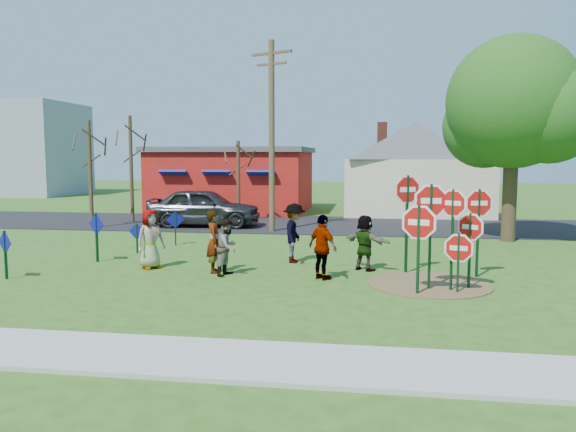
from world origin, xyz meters
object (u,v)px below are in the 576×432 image
object	(u,v)px
person_a	(150,239)
leafy_tree	(517,109)
stop_sign_a	(419,230)
stop_sign_b	(407,199)
stop_sign_d	(479,210)
stop_sign_c	(453,216)
suv	(204,207)
person_b	(214,242)
utility_pole	(272,132)

from	to	relation	value
person_a	leafy_tree	world-z (taller)	leafy_tree
person_a	stop_sign_a	bearing A→B (deg)	-65.55
stop_sign_b	leafy_tree	world-z (taller)	leafy_tree
stop_sign_d	leafy_tree	size ratio (longest dim) A/B	0.32
stop_sign_c	suv	world-z (taller)	stop_sign_c
person_a	suv	size ratio (longest dim) A/B	0.33
person_a	person_b	size ratio (longest dim) A/B	0.99
stop_sign_d	utility_pole	size ratio (longest dim) A/B	0.31
utility_pole	suv	bearing A→B (deg)	160.18
stop_sign_c	suv	bearing A→B (deg)	160.56
stop_sign_d	utility_pole	distance (m)	11.43
stop_sign_d	utility_pole	bearing A→B (deg)	117.78
person_a	suv	world-z (taller)	suv
stop_sign_c	stop_sign_d	distance (m)	2.04
stop_sign_b	stop_sign_d	size ratio (longest dim) A/B	1.15
stop_sign_b	utility_pole	world-z (taller)	utility_pole
stop_sign_d	person_b	bearing A→B (deg)	170.66
stop_sign_b	leafy_tree	size ratio (longest dim) A/B	0.37
suv	leafy_tree	world-z (taller)	leafy_tree
person_b	suv	distance (m)	10.74
stop_sign_d	utility_pole	world-z (taller)	utility_pole
suv	leafy_tree	size ratio (longest dim) A/B	0.67
stop_sign_a	stop_sign_c	world-z (taller)	stop_sign_c
leafy_tree	utility_pole	bearing A→B (deg)	172.55
stop_sign_d	person_a	world-z (taller)	stop_sign_d
person_b	utility_pole	size ratio (longest dim) A/B	0.22
leafy_tree	stop_sign_b	bearing A→B (deg)	-123.03
stop_sign_c	person_b	world-z (taller)	stop_sign_c
stop_sign_a	stop_sign_c	distance (m)	1.02
stop_sign_a	utility_pole	size ratio (longest dim) A/B	0.28
utility_pole	leafy_tree	distance (m)	9.99
stop_sign_a	stop_sign_b	bearing A→B (deg)	110.16
stop_sign_d	stop_sign_a	bearing A→B (deg)	-141.04
utility_pole	person_b	bearing A→B (deg)	-90.55
person_a	utility_pole	size ratio (longest dim) A/B	0.21
person_a	stop_sign_c	bearing A→B (deg)	-61.01
stop_sign_b	person_a	bearing A→B (deg)	156.38
person_b	stop_sign_a	bearing A→B (deg)	-121.51
utility_pole	stop_sign_d	bearing A→B (deg)	-49.13
stop_sign_d	person_b	size ratio (longest dim) A/B	1.44
stop_sign_c	person_b	bearing A→B (deg)	-161.67
stop_sign_c	person_a	bearing A→B (deg)	-160.79
stop_sign_d	leafy_tree	distance (m)	8.27
person_a	utility_pole	world-z (taller)	utility_pole
stop_sign_c	stop_sign_d	xyz separation A→B (m)	(0.94, 1.81, -0.03)
stop_sign_a	stop_sign_b	world-z (taller)	stop_sign_b
leafy_tree	stop_sign_d	bearing A→B (deg)	-109.86
person_a	leafy_tree	size ratio (longest dim) A/B	0.22
stop_sign_c	leafy_tree	distance (m)	10.15
suv	stop_sign_c	bearing A→B (deg)	-142.45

